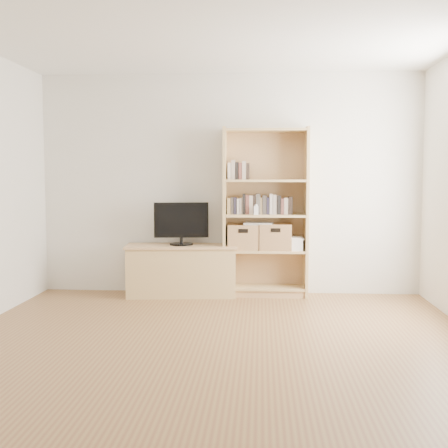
# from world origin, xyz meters

# --- Properties ---
(floor) EXTENTS (4.50, 5.00, 0.01)m
(floor) POSITION_xyz_m (0.00, 0.00, 0.00)
(floor) COLOR brown
(floor) RESTS_ON ground
(back_wall) EXTENTS (4.50, 0.02, 2.60)m
(back_wall) POSITION_xyz_m (0.00, 2.50, 1.30)
(back_wall) COLOR silver
(back_wall) RESTS_ON floor
(front_wall) EXTENTS (4.50, 0.02, 2.60)m
(front_wall) POSITION_xyz_m (0.00, -2.50, 1.30)
(front_wall) COLOR silver
(front_wall) RESTS_ON floor
(ceiling) EXTENTS (4.50, 5.00, 0.01)m
(ceiling) POSITION_xyz_m (0.00, 0.00, 2.60)
(ceiling) COLOR white
(ceiling) RESTS_ON back_wall
(tv_stand) EXTENTS (1.28, 0.58, 0.57)m
(tv_stand) POSITION_xyz_m (-0.55, 2.27, 0.29)
(tv_stand) COLOR tan
(tv_stand) RESTS_ON floor
(bookshelf) EXTENTS (0.98, 0.36, 1.95)m
(bookshelf) POSITION_xyz_m (0.43, 2.33, 0.98)
(bookshelf) COLOR tan
(bookshelf) RESTS_ON floor
(television) EXTENTS (0.63, 0.14, 0.49)m
(television) POSITION_xyz_m (-0.55, 2.27, 0.84)
(television) COLOR black
(television) RESTS_ON tv_stand
(books_row_mid) EXTENTS (0.85, 0.19, 0.23)m
(books_row_mid) POSITION_xyz_m (0.43, 2.35, 1.07)
(books_row_mid) COLOR #947950
(books_row_mid) RESTS_ON bookshelf
(books_row_upper) EXTENTS (0.41, 0.16, 0.22)m
(books_row_upper) POSITION_xyz_m (0.21, 2.34, 1.46)
(books_row_upper) COLOR #947950
(books_row_upper) RESTS_ON bookshelf
(baby_monitor) EXTENTS (0.05, 0.03, 0.10)m
(baby_monitor) POSITION_xyz_m (0.32, 2.22, 1.00)
(baby_monitor) COLOR white
(baby_monitor) RESTS_ON bookshelf
(basket_left) EXTENTS (0.37, 0.31, 0.29)m
(basket_left) POSITION_xyz_m (0.17, 2.32, 0.69)
(basket_left) COLOR #8C613F
(basket_left) RESTS_ON bookshelf
(basket_right) EXTENTS (0.37, 0.31, 0.30)m
(basket_right) POSITION_xyz_m (0.55, 2.32, 0.69)
(basket_right) COLOR #8C613F
(basket_right) RESTS_ON bookshelf
(laptop) EXTENTS (0.35, 0.26, 0.03)m
(laptop) POSITION_xyz_m (0.35, 2.32, 0.85)
(laptop) COLOR silver
(laptop) RESTS_ON basket_left
(magazine_stack) EXTENTS (0.20, 0.29, 0.13)m
(magazine_stack) POSITION_xyz_m (0.76, 2.33, 0.61)
(magazine_stack) COLOR silver
(magazine_stack) RESTS_ON bookshelf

